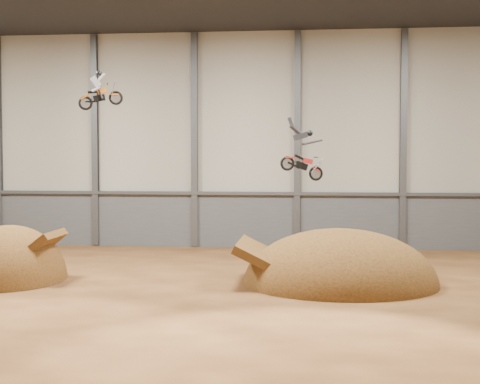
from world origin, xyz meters
name	(u,v)px	position (x,y,z in m)	size (l,w,h in m)	color
floor	(214,294)	(0.00, 0.00, 0.00)	(40.00, 40.00, 0.00)	#482913
back_wall	(246,140)	(0.00, 15.00, 7.00)	(40.00, 0.10, 14.00)	#AEA99A
lower_band_back	(246,221)	(0.00, 14.90, 1.75)	(39.80, 0.18, 3.50)	#4D4F54
steel_rail	(245,193)	(0.00, 14.75, 3.55)	(39.80, 0.35, 0.20)	#47494F
steel_column_1	(95,140)	(-10.00, 14.80, 7.00)	(0.40, 0.36, 13.90)	#47494F
steel_column_2	(195,140)	(-3.33, 14.80, 7.00)	(0.40, 0.36, 13.90)	#47494F
steel_column_3	(297,140)	(3.33, 14.80, 7.00)	(0.40, 0.36, 13.90)	#47494F
steel_column_4	(403,140)	(10.00, 14.80, 7.00)	(0.40, 0.36, 13.90)	#47494F
takeoff_ramp	(9,281)	(-10.15, 2.06, 0.00)	(5.32, 6.13, 5.32)	#3E250F
landing_ramp	(340,284)	(5.53, 2.76, 0.00)	(8.98, 7.94, 5.18)	#3E250F
fmx_rider_a	(102,87)	(-5.80, 3.06, 9.23)	(2.10, 0.80, 1.90)	orange
fmx_rider_b	(299,149)	(3.61, 4.32, 6.27)	(2.92, 0.83, 2.50)	red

